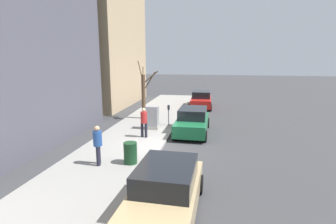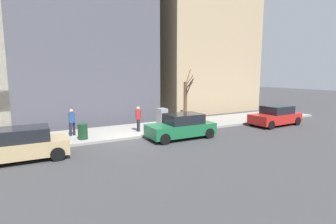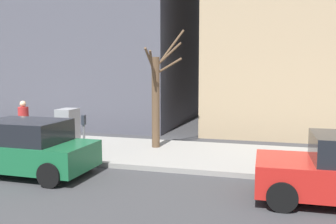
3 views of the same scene
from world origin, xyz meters
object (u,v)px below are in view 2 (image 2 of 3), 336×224
at_px(utility_box, 162,119).
at_px(pedestrian_midblock, 72,121).
at_px(parked_car_green, 181,127).
at_px(bare_tree, 186,99).
at_px(parked_car_tan, 20,145).
at_px(trash_bin, 83,132).
at_px(pedestrian_near_meter, 138,117).
at_px(office_tower_left, 193,35).
at_px(parking_meter, 182,117).
at_px(parked_car_red, 276,116).

relative_size(utility_box, pedestrian_midblock, 0.86).
height_order(parked_car_green, bare_tree, bare_tree).
relative_size(parked_car_tan, trash_bin, 4.71).
distance_m(utility_box, pedestrian_near_meter, 1.80).
relative_size(parked_car_green, trash_bin, 4.69).
distance_m(parked_car_green, office_tower_left, 16.84).
distance_m(parked_car_tan, bare_tree, 12.16).
xyz_separation_m(parking_meter, trash_bin, (0.45, 6.57, -0.38)).
relative_size(parking_meter, pedestrian_near_meter, 0.81).
height_order(parked_car_tan, utility_box, utility_box).
xyz_separation_m(parked_car_tan, pedestrian_midblock, (3.37, -2.81, 0.35)).
height_order(trash_bin, office_tower_left, office_tower_left).
xyz_separation_m(parked_car_tan, utility_box, (2.51, -8.69, 0.11)).
xyz_separation_m(parked_car_tan, office_tower_left, (12.01, -17.70, 7.65)).
xyz_separation_m(utility_box, office_tower_left, (9.49, -9.01, 7.53)).
distance_m(bare_tree, pedestrian_midblock, 8.73).
distance_m(parking_meter, office_tower_left, 14.99).
relative_size(parked_car_red, utility_box, 2.97).
bearing_deg(parked_car_green, trash_bin, 69.82).
relative_size(parked_car_green, bare_tree, 1.01).
bearing_deg(parked_car_tan, pedestrian_midblock, -38.46).
distance_m(parked_car_green, pedestrian_near_meter, 3.14).
bearing_deg(parked_car_green, utility_box, 1.30).
xyz_separation_m(parked_car_red, office_tower_left, (12.05, -0.42, 7.65)).
height_order(parked_car_tan, pedestrian_near_meter, pedestrian_near_meter).
relative_size(bare_tree, office_tower_left, 0.25).
bearing_deg(pedestrian_midblock, utility_box, -28.34).
xyz_separation_m(parked_car_red, parking_meter, (1.71, 7.51, 0.24)).
bearing_deg(bare_tree, pedestrian_midblock, 92.85).
distance_m(parked_car_red, utility_box, 8.96).
relative_size(trash_bin, office_tower_left, 0.05).
relative_size(parked_car_red, parked_car_green, 1.01).
bearing_deg(pedestrian_near_meter, bare_tree, 117.22).
bearing_deg(parked_car_green, parked_car_tan, 90.79).
height_order(utility_box, trash_bin, utility_box).
xyz_separation_m(parked_car_tan, pedestrian_near_meter, (2.54, -6.90, 0.35)).
relative_size(parked_car_tan, office_tower_left, 0.25).
bearing_deg(trash_bin, utility_box, -85.83).
xyz_separation_m(parked_car_green, pedestrian_near_meter, (2.54, 1.81, 0.35)).
relative_size(parked_car_tan, pedestrian_midblock, 2.56).
bearing_deg(pedestrian_near_meter, parked_car_tan, -57.91).
distance_m(parked_car_red, pedestrian_near_meter, 10.70).
bearing_deg(bare_tree, office_tower_left, -37.16).
relative_size(parked_car_tan, parking_meter, 3.14).
distance_m(parked_car_tan, utility_box, 9.05).
height_order(parked_car_green, office_tower_left, office_tower_left).
height_order(parked_car_red, bare_tree, bare_tree).
relative_size(parked_car_green, parked_car_tan, 1.00).
height_order(parked_car_green, pedestrian_near_meter, pedestrian_near_meter).
distance_m(bare_tree, trash_bin, 8.57).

